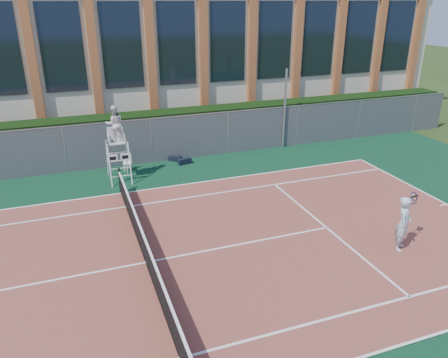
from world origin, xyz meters
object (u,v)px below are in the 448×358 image
object	(u,v)px
umpire_chair	(115,126)
tennis_player	(404,223)
plastic_chair	(127,161)
steel_pole	(285,109)

from	to	relation	value
umpire_chair	tennis_player	xyz separation A→B (m)	(7.71, -9.04, -1.56)
umpire_chair	plastic_chair	distance (m)	2.31
umpire_chair	plastic_chair	size ratio (longest dim) A/B	4.20
steel_pole	plastic_chair	distance (m)	8.64
umpire_chair	plastic_chair	xyz separation A→B (m)	(0.50, 1.01, -2.01)
umpire_chair	steel_pole	bearing A→B (deg)	10.45
umpire_chair	plastic_chair	world-z (taller)	umpire_chair
steel_pole	tennis_player	distance (m)	10.83
steel_pole	tennis_player	world-z (taller)	steel_pole
tennis_player	steel_pole	bearing A→B (deg)	83.26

